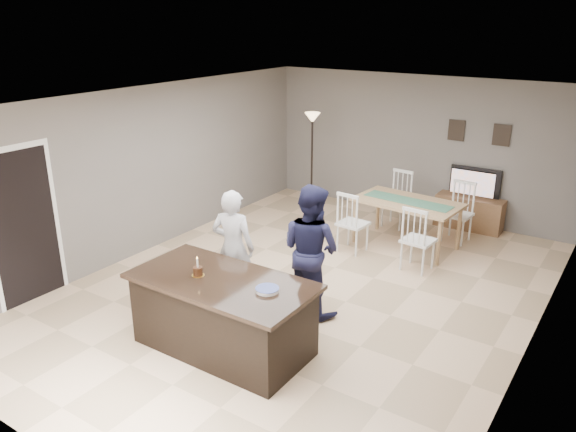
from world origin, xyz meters
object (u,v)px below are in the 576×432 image
Objects in this scene: plate_stack at (267,290)px; floor_lamp at (312,136)px; kitchen_island at (223,314)px; dining_table at (407,209)px; tv_console at (469,213)px; woman at (233,248)px; television at (474,183)px; man at (311,249)px; birthday_cake at (198,271)px.

floor_lamp reaches higher than plate_stack.
kitchen_island is 1.05× the size of dining_table.
plate_stack is (-0.60, -5.52, 0.62)m from tv_console.
tv_console is at bearing 83.84° from plate_stack.
television is at bearing -127.10° from woman.
woman reaches higher than plate_stack.
man is (-0.84, -4.29, 0.01)m from television.
floor_lamp is (-2.26, 0.61, 0.88)m from dining_table.
floor_lamp is at bearing 109.72° from kitchen_island.
man is 0.88× the size of floor_lamp.
television is (1.20, 5.64, 0.41)m from kitchen_island.
kitchen_island is at bearing 13.76° from birthday_cake.
birthday_cake is 0.11× the size of dining_table.
floor_lamp is (-2.07, 3.40, 0.67)m from man.
birthday_cake reaches higher than dining_table.
tv_console is at bearing 77.84° from kitchen_island.
television reaches higher than dining_table.
kitchen_island is 5.78m from television.
man is at bearing 100.50° from plate_stack.
television is (0.00, 0.07, 0.56)m from tv_console.
floor_lamp reaches higher than man.
woman is at bearing 69.06° from television.
television is 1.65m from dining_table.
tv_console is 5.16× the size of birthday_cake.
floor_lamp is at bearing -49.58° from man.
kitchen_island is 1.79× the size of tv_console.
plate_stack is 5.27m from floor_lamp.
kitchen_island is 0.58m from birthday_cake.
man is 0.85× the size of dining_table.
woman reaches higher than television.
man is at bearing -89.08° from dining_table.
tv_console is (1.20, 5.57, -0.15)m from kitchen_island.
floor_lamp is (-1.70, 4.75, 1.09)m from kitchen_island.
floor_lamp is at bearing 17.05° from television.
television is 3.93× the size of birthday_cake.
television reaches higher than kitchen_island.
floor_lamp is (-1.10, 3.81, 0.73)m from woman.
woman is at bearing 32.10° from man.
woman is at bearing 106.71° from birthday_cake.
floor_lamp is at bearing 169.61° from dining_table.
birthday_cake is at bearing 90.55° from woman.
plate_stack is at bearing -84.47° from dining_table.
kitchen_island is 5.70m from tv_console.
dining_table is (0.19, 2.79, -0.21)m from man.
kitchen_island is 9.25× the size of birthday_cake.
woman is 0.79× the size of dining_table.
birthday_cake reaches higher than plate_stack.
floor_lamp reaches higher than kitchen_island.
man is (0.96, 0.41, 0.07)m from woman.
kitchen_island is at bearing -92.80° from dining_table.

